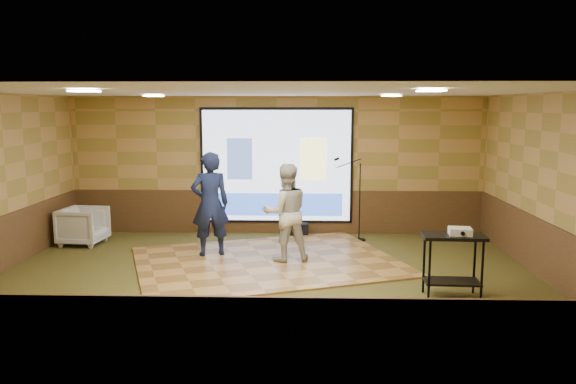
{
  "coord_description": "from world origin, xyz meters",
  "views": [
    {
      "loc": [
        0.63,
        -8.69,
        2.77
      ],
      "look_at": [
        0.33,
        0.97,
        1.3
      ],
      "focal_mm": 35.0,
      "sensor_mm": 36.0,
      "label": 1
    }
  ],
  "objects_px": {
    "av_table": "(453,254)",
    "mic_stand": "(357,217)",
    "dance_floor": "(267,261)",
    "projector": "(460,231)",
    "player_right": "(286,213)",
    "banquet_chair": "(83,226)",
    "duffel_bag": "(297,229)",
    "player_left": "(210,204)",
    "projector_screen": "(277,167)"
  },
  "relations": [
    {
      "from": "player_left",
      "to": "mic_stand",
      "type": "height_order",
      "value": "player_left"
    },
    {
      "from": "dance_floor",
      "to": "projector",
      "type": "bearing_deg",
      "value": -31.27
    },
    {
      "from": "player_left",
      "to": "projector",
      "type": "height_order",
      "value": "player_left"
    },
    {
      "from": "dance_floor",
      "to": "player_right",
      "type": "relative_size",
      "value": 2.6
    },
    {
      "from": "projector_screen",
      "to": "player_left",
      "type": "distance_m",
      "value": 2.33
    },
    {
      "from": "dance_floor",
      "to": "banquet_chair",
      "type": "bearing_deg",
      "value": 162.25
    },
    {
      "from": "av_table",
      "to": "projector",
      "type": "bearing_deg",
      "value": -6.57
    },
    {
      "from": "av_table",
      "to": "player_left",
      "type": "bearing_deg",
      "value": 151.42
    },
    {
      "from": "mic_stand",
      "to": "duffel_bag",
      "type": "height_order",
      "value": "mic_stand"
    },
    {
      "from": "player_left",
      "to": "duffel_bag",
      "type": "distance_m",
      "value": 2.53
    },
    {
      "from": "banquet_chair",
      "to": "projector_screen",
      "type": "bearing_deg",
      "value": -68.12
    },
    {
      "from": "player_left",
      "to": "banquet_chair",
      "type": "height_order",
      "value": "player_left"
    },
    {
      "from": "av_table",
      "to": "banquet_chair",
      "type": "distance_m",
      "value": 7.3
    },
    {
      "from": "dance_floor",
      "to": "av_table",
      "type": "distance_m",
      "value": 3.4
    },
    {
      "from": "projector_screen",
      "to": "mic_stand",
      "type": "bearing_deg",
      "value": -19.49
    },
    {
      "from": "banquet_chair",
      "to": "projector",
      "type": "bearing_deg",
      "value": -108.32
    },
    {
      "from": "banquet_chair",
      "to": "mic_stand",
      "type": "bearing_deg",
      "value": -78.98
    },
    {
      "from": "player_right",
      "to": "duffel_bag",
      "type": "height_order",
      "value": "player_right"
    },
    {
      "from": "dance_floor",
      "to": "av_table",
      "type": "xyz_separation_m",
      "value": [
        2.84,
        -1.76,
        0.63
      ]
    },
    {
      "from": "projector_screen",
      "to": "banquet_chair",
      "type": "height_order",
      "value": "projector_screen"
    },
    {
      "from": "projector",
      "to": "banquet_chair",
      "type": "relative_size",
      "value": 0.38
    },
    {
      "from": "dance_floor",
      "to": "projector",
      "type": "relative_size",
      "value": 14.4
    },
    {
      "from": "dance_floor",
      "to": "projector",
      "type": "distance_m",
      "value": 3.55
    },
    {
      "from": "projector_screen",
      "to": "player_left",
      "type": "xyz_separation_m",
      "value": [
        -1.13,
        -1.98,
        -0.48
      ]
    },
    {
      "from": "dance_floor",
      "to": "mic_stand",
      "type": "height_order",
      "value": "mic_stand"
    },
    {
      "from": "player_left",
      "to": "av_table",
      "type": "xyz_separation_m",
      "value": [
        3.91,
        -2.13,
        -0.35
      ]
    },
    {
      "from": "dance_floor",
      "to": "banquet_chair",
      "type": "xyz_separation_m",
      "value": [
        -3.82,
        1.22,
        0.36
      ]
    },
    {
      "from": "duffel_bag",
      "to": "dance_floor",
      "type": "bearing_deg",
      "value": -103.42
    },
    {
      "from": "player_right",
      "to": "banquet_chair",
      "type": "height_order",
      "value": "player_right"
    },
    {
      "from": "player_right",
      "to": "av_table",
      "type": "relative_size",
      "value": 1.87
    },
    {
      "from": "player_right",
      "to": "mic_stand",
      "type": "xyz_separation_m",
      "value": [
        1.42,
        1.71,
        -0.41
      ]
    },
    {
      "from": "dance_floor",
      "to": "av_table",
      "type": "relative_size",
      "value": 4.85
    },
    {
      "from": "mic_stand",
      "to": "duffel_bag",
      "type": "distance_m",
      "value": 1.35
    },
    {
      "from": "av_table",
      "to": "projector_screen",
      "type": "bearing_deg",
      "value": 124.12
    },
    {
      "from": "player_right",
      "to": "mic_stand",
      "type": "bearing_deg",
      "value": -145.61
    },
    {
      "from": "player_left",
      "to": "player_right",
      "type": "xyz_separation_m",
      "value": [
        1.41,
        -0.33,
        -0.09
      ]
    },
    {
      "from": "mic_stand",
      "to": "banquet_chair",
      "type": "xyz_separation_m",
      "value": [
        -5.57,
        -0.52,
        -0.11
      ]
    },
    {
      "from": "mic_stand",
      "to": "player_left",
      "type": "bearing_deg",
      "value": -162.52
    },
    {
      "from": "av_table",
      "to": "banquet_chair",
      "type": "bearing_deg",
      "value": 155.83
    },
    {
      "from": "player_right",
      "to": "av_table",
      "type": "bearing_deg",
      "value": 128.36
    },
    {
      "from": "duffel_bag",
      "to": "av_table",
      "type": "bearing_deg",
      "value": -59.24
    },
    {
      "from": "projector_screen",
      "to": "dance_floor",
      "type": "distance_m",
      "value": 2.76
    },
    {
      "from": "player_left",
      "to": "banquet_chair",
      "type": "bearing_deg",
      "value": -34.84
    },
    {
      "from": "duffel_bag",
      "to": "projector_screen",
      "type": "bearing_deg",
      "value": 156.01
    },
    {
      "from": "player_right",
      "to": "duffel_bag",
      "type": "relative_size",
      "value": 4.06
    },
    {
      "from": "dance_floor",
      "to": "duffel_bag",
      "type": "relative_size",
      "value": 10.54
    },
    {
      "from": "av_table",
      "to": "mic_stand",
      "type": "bearing_deg",
      "value": 107.17
    },
    {
      "from": "player_left",
      "to": "player_right",
      "type": "distance_m",
      "value": 1.45
    },
    {
      "from": "projector_screen",
      "to": "player_right",
      "type": "bearing_deg",
      "value": -83.01
    },
    {
      "from": "mic_stand",
      "to": "projector",
      "type": "bearing_deg",
      "value": -80.15
    }
  ]
}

